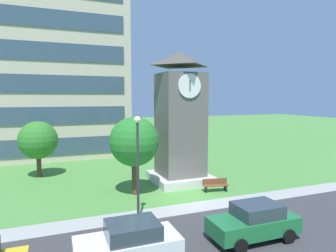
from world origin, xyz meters
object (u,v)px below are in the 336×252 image
tree_by_building (38,140)px  tree_near_tower (134,142)px  parked_car_white (129,243)px  parked_car_green (254,221)px  street_lamp (138,157)px  clock_tower (180,125)px  park_bench (215,185)px

tree_by_building → tree_near_tower: bearing=-49.1°
tree_near_tower → parked_car_white: tree_near_tower is taller
parked_car_white → parked_car_green: (5.94, -0.10, -0.00)m
tree_by_building → tree_near_tower: (6.27, -7.23, 0.52)m
street_lamp → clock_tower: bearing=50.7°
park_bench → street_lamp: (-6.53, -3.14, 3.06)m
street_lamp → tree_near_tower: 4.74m
tree_near_tower → parked_car_green: (3.47, -8.40, -2.77)m
tree_near_tower → street_lamp: bearing=-102.8°
tree_by_building → tree_near_tower: tree_near_tower is taller
clock_tower → tree_near_tower: size_ratio=1.89×
clock_tower → parked_car_white: 12.56m
parked_car_green → park_bench: bearing=73.8°
clock_tower → parked_car_green: size_ratio=2.42×
street_lamp → tree_near_tower: street_lamp is taller
tree_near_tower → park_bench: bearing=-15.1°
clock_tower → street_lamp: size_ratio=1.79×
tree_by_building → parked_car_white: (3.79, -15.53, -2.25)m
street_lamp → parked_car_white: bearing=-111.1°
tree_near_tower → parked_car_white: bearing=-106.6°
tree_near_tower → parked_car_green: 9.50m
parked_car_white → parked_car_green: size_ratio=0.99×
clock_tower → parked_car_white: (-6.62, -10.03, -3.65)m
parked_car_green → street_lamp: bearing=140.1°
street_lamp → parked_car_green: street_lamp is taller
street_lamp → tree_by_building: bearing=113.7°
street_lamp → park_bench: bearing=25.7°
clock_tower → parked_car_white: size_ratio=2.44×
clock_tower → street_lamp: (-5.20, -6.35, -0.98)m
parked_car_white → clock_tower: bearing=56.5°
clock_tower → parked_car_green: (-0.69, -10.12, -3.65)m
tree_near_tower → tree_by_building: bearing=130.9°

